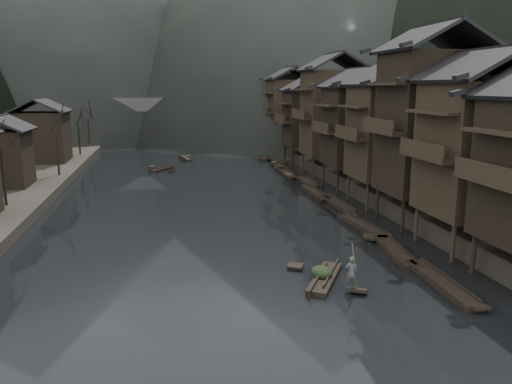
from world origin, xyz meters
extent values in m
plane|color=black|center=(0.00, 0.00, 0.00)|extent=(300.00, 300.00, 0.00)
cube|color=#2D2823|center=(35.00, 40.00, 0.90)|extent=(40.00, 200.00, 1.80)
cylinder|color=black|center=(14.20, -5.60, 1.30)|extent=(0.30, 0.30, 2.90)
cube|color=black|center=(13.30, -8.00, 6.21)|extent=(1.20, 5.70, 0.25)
cylinder|color=black|center=(14.20, -3.40, 1.30)|extent=(0.30, 0.30, 2.90)
cylinder|color=black|center=(14.20, 1.40, 1.30)|extent=(0.30, 0.30, 2.90)
cylinder|color=black|center=(16.95, -3.40, 1.30)|extent=(0.30, 0.30, 2.90)
cylinder|color=black|center=(16.95, 1.40, 1.30)|extent=(0.30, 0.30, 2.90)
cube|color=black|center=(17.30, -1.00, 7.07)|extent=(7.00, 6.00, 8.93)
cube|color=black|center=(13.30, -1.00, 6.62)|extent=(1.20, 5.70, 0.25)
cylinder|color=black|center=(14.20, 3.60, 1.30)|extent=(0.30, 0.30, 2.90)
cylinder|color=black|center=(14.20, 8.40, 1.30)|extent=(0.30, 0.30, 2.90)
cylinder|color=black|center=(16.95, 3.60, 1.30)|extent=(0.30, 0.30, 2.90)
cylinder|color=black|center=(16.95, 8.40, 1.30)|extent=(0.30, 0.30, 2.90)
cube|color=black|center=(17.30, 6.00, 8.25)|extent=(7.00, 6.00, 11.29)
cube|color=black|center=(13.30, 6.00, 7.68)|extent=(1.20, 5.70, 0.25)
cylinder|color=black|center=(14.20, 10.60, 1.30)|extent=(0.30, 0.30, 2.90)
cylinder|color=black|center=(14.20, 15.40, 1.30)|extent=(0.30, 0.30, 2.90)
cylinder|color=black|center=(16.95, 10.60, 1.30)|extent=(0.30, 0.30, 2.90)
cylinder|color=black|center=(16.95, 15.40, 1.30)|extent=(0.30, 0.30, 2.90)
cube|color=black|center=(17.30, 13.00, 6.95)|extent=(7.00, 6.00, 8.70)
cube|color=black|center=(13.30, 13.00, 6.51)|extent=(1.20, 5.70, 0.25)
cylinder|color=black|center=(14.20, 18.60, 1.30)|extent=(0.30, 0.30, 2.90)
cylinder|color=black|center=(14.20, 23.40, 1.30)|extent=(0.30, 0.30, 2.90)
cylinder|color=black|center=(16.95, 18.60, 1.30)|extent=(0.30, 0.30, 2.90)
cylinder|color=black|center=(16.95, 23.40, 1.30)|extent=(0.30, 0.30, 2.90)
cube|color=black|center=(17.30, 21.00, 6.84)|extent=(7.00, 6.00, 8.47)
cube|color=black|center=(13.30, 21.00, 6.41)|extent=(1.20, 5.70, 0.25)
cylinder|color=black|center=(14.20, 27.60, 1.30)|extent=(0.30, 0.30, 2.90)
cylinder|color=black|center=(14.20, 32.40, 1.30)|extent=(0.30, 0.30, 2.90)
cylinder|color=black|center=(16.95, 27.60, 1.30)|extent=(0.30, 0.30, 2.90)
cylinder|color=black|center=(16.95, 32.40, 1.30)|extent=(0.30, 0.30, 2.90)
cube|color=black|center=(17.30, 30.00, 7.87)|extent=(7.00, 6.00, 10.55)
cube|color=black|center=(13.30, 30.00, 7.35)|extent=(1.20, 5.70, 0.25)
cylinder|color=black|center=(14.20, 37.60, 1.30)|extent=(0.30, 0.30, 2.90)
cylinder|color=black|center=(14.20, 42.40, 1.30)|extent=(0.30, 0.30, 2.90)
cylinder|color=black|center=(16.95, 37.60, 1.30)|extent=(0.30, 0.30, 2.90)
cylinder|color=black|center=(16.95, 42.40, 1.30)|extent=(0.30, 0.30, 2.90)
cube|color=black|center=(17.30, 40.00, 6.58)|extent=(7.00, 6.00, 7.95)
cube|color=black|center=(13.30, 40.00, 6.18)|extent=(1.20, 5.70, 0.25)
cylinder|color=black|center=(14.20, 49.60, 1.30)|extent=(0.30, 0.30, 2.90)
cylinder|color=black|center=(14.20, 54.40, 1.30)|extent=(0.30, 0.30, 2.90)
cylinder|color=black|center=(16.95, 49.60, 1.30)|extent=(0.30, 0.30, 2.90)
cylinder|color=black|center=(16.95, 54.40, 1.30)|extent=(0.30, 0.30, 2.90)
cube|color=black|center=(17.30, 52.00, 7.43)|extent=(7.00, 6.00, 9.66)
cube|color=black|center=(13.30, 52.00, 6.95)|extent=(1.20, 5.70, 0.25)
cube|color=black|center=(-20.50, 24.00, 4.10)|extent=(5.00, 5.00, 5.80)
cube|color=black|center=(-20.50, 42.00, 4.60)|extent=(6.50, 6.50, 6.80)
cylinder|color=black|center=(-17.00, 14.76, 3.69)|extent=(0.24, 0.24, 4.99)
cylinder|color=black|center=(-17.00, 30.03, 3.70)|extent=(0.24, 0.24, 4.99)
cylinder|color=black|center=(-17.00, 48.70, 3.36)|extent=(0.24, 0.24, 4.32)
cylinder|color=black|center=(-17.00, 59.59, 3.54)|extent=(0.24, 0.24, 4.69)
cube|color=black|center=(11.39, -6.71, 0.15)|extent=(1.34, 7.27, 0.30)
cube|color=black|center=(11.39, -6.71, 0.33)|extent=(1.39, 7.13, 0.10)
cube|color=black|center=(11.27, -3.24, 0.29)|extent=(0.96, 0.92, 0.36)
cube|color=black|center=(11.50, -10.19, 0.29)|extent=(0.96, 0.92, 0.36)
cube|color=black|center=(11.33, -0.95, 0.15)|extent=(1.94, 6.73, 0.30)
cube|color=black|center=(11.33, -0.95, 0.33)|extent=(1.97, 6.61, 0.10)
cube|color=black|center=(10.93, 2.21, 0.29)|extent=(1.03, 0.93, 0.34)
cube|color=black|center=(11.74, -4.12, 0.29)|extent=(1.03, 0.93, 0.34)
cube|color=black|center=(11.55, 5.03, 0.15)|extent=(1.84, 7.22, 0.30)
cube|color=black|center=(11.55, 5.03, 0.33)|extent=(1.88, 7.08, 0.10)
cube|color=black|center=(11.91, 8.44, 0.29)|extent=(1.02, 0.97, 0.35)
cube|color=black|center=(11.19, 1.62, 0.29)|extent=(1.02, 0.97, 0.35)
cube|color=black|center=(12.16, 12.95, 0.15)|extent=(1.20, 7.00, 0.30)
cube|color=black|center=(12.16, 12.95, 0.33)|extent=(1.25, 6.86, 0.10)
cube|color=black|center=(12.21, 16.30, 0.29)|extent=(0.95, 0.87, 0.35)
cube|color=black|center=(12.11, 9.60, 0.29)|extent=(0.95, 0.87, 0.35)
cube|color=black|center=(11.55, 18.06, 0.15)|extent=(1.23, 6.80, 0.30)
cube|color=black|center=(11.55, 18.06, 0.33)|extent=(1.28, 6.66, 0.10)
cube|color=black|center=(11.61, 21.31, 0.29)|extent=(0.95, 0.85, 0.35)
cube|color=black|center=(11.48, 14.80, 0.29)|extent=(0.95, 0.85, 0.35)
cube|color=black|center=(12.48, 24.02, 0.15)|extent=(1.42, 5.93, 0.30)
cube|color=black|center=(12.48, 24.02, 0.33)|extent=(1.47, 5.82, 0.10)
cube|color=black|center=(12.32, 26.84, 0.29)|extent=(0.97, 0.78, 0.32)
cube|color=black|center=(12.63, 21.20, 0.29)|extent=(0.97, 0.78, 0.32)
cube|color=black|center=(11.55, 31.02, 0.15)|extent=(1.48, 7.74, 0.30)
cube|color=black|center=(11.55, 31.02, 0.33)|extent=(1.53, 7.59, 0.10)
cube|color=black|center=(11.37, 34.70, 0.29)|extent=(0.98, 0.99, 0.37)
cube|color=black|center=(11.74, 27.33, 0.29)|extent=(0.98, 0.99, 0.37)
cube|color=black|center=(11.92, 36.74, 0.15)|extent=(1.13, 6.43, 0.30)
cube|color=black|center=(11.92, 36.74, 0.33)|extent=(1.18, 6.30, 0.10)
cube|color=black|center=(11.90, 39.82, 0.29)|extent=(0.94, 0.80, 0.34)
cube|color=black|center=(11.93, 33.66, 0.29)|extent=(0.94, 0.80, 0.34)
cube|color=black|center=(12.72, 42.22, 0.15)|extent=(2.04, 7.35, 0.30)
cube|color=black|center=(12.72, 42.22, 0.33)|extent=(2.08, 7.21, 0.10)
cube|color=black|center=(13.18, 45.67, 0.29)|extent=(1.04, 1.01, 0.36)
cube|color=black|center=(12.26, 38.76, 0.29)|extent=(1.04, 1.01, 0.36)
cube|color=black|center=(11.54, 46.82, 0.15)|extent=(1.92, 7.70, 0.30)
cube|color=black|center=(11.54, 46.82, 0.33)|extent=(1.96, 7.55, 0.10)
cube|color=black|center=(11.15, 50.46, 0.29)|extent=(1.03, 1.03, 0.37)
cube|color=black|center=(11.94, 43.18, 0.29)|extent=(1.03, 1.03, 0.37)
cube|color=black|center=(-4.39, 37.18, 0.15)|extent=(3.49, 4.27, 0.30)
cube|color=black|center=(-4.39, 37.18, 0.33)|extent=(3.47, 4.23, 0.10)
cube|color=black|center=(-5.67, 38.95, 0.29)|extent=(1.02, 0.96, 0.29)
cube|color=black|center=(-3.10, 35.41, 0.29)|extent=(1.02, 0.96, 0.29)
cube|color=black|center=(-0.73, 46.88, 0.15)|extent=(1.94, 4.87, 0.30)
cube|color=black|center=(-0.73, 46.88, 0.33)|extent=(1.97, 4.79, 0.10)
cube|color=black|center=(-0.27, 49.12, 0.29)|extent=(0.95, 0.76, 0.30)
cube|color=black|center=(-1.19, 44.64, 0.29)|extent=(0.95, 0.76, 0.30)
cube|color=#4C4C4F|center=(0.00, 72.00, 7.20)|extent=(40.00, 6.00, 1.60)
cube|color=#4C4C4F|center=(0.00, 69.30, 8.50)|extent=(40.00, 0.50, 1.00)
cube|color=#4C4C4F|center=(0.00, 74.70, 8.50)|extent=(40.00, 0.50, 1.00)
cube|color=#4C4C4F|center=(-14.00, 72.00, 3.20)|extent=(3.20, 6.00, 6.40)
cube|color=#4C4C4F|center=(-4.50, 72.00, 3.20)|extent=(3.20, 6.00, 6.40)
cube|color=#4C4C4F|center=(4.50, 72.00, 3.20)|extent=(3.20, 6.00, 6.40)
cube|color=#4C4C4F|center=(14.00, 72.00, 3.20)|extent=(3.20, 6.00, 6.40)
cube|color=black|center=(5.08, -4.93, 0.15)|extent=(3.51, 5.01, 0.30)
cube|color=black|center=(5.08, -4.93, 0.33)|extent=(3.51, 4.95, 0.10)
cube|color=black|center=(3.86, -2.79, 0.29)|extent=(1.14, 1.03, 0.30)
cube|color=black|center=(6.30, -7.07, 0.29)|extent=(1.14, 1.03, 0.30)
ellipsoid|color=black|center=(4.96, -4.71, 0.81)|extent=(1.23, 1.61, 0.74)
imported|color=#535255|center=(6.05, -6.63, 1.35)|extent=(0.77, 0.63, 1.82)
cylinder|color=#8C7A51|center=(6.25, -6.63, 3.98)|extent=(1.09, 1.49, 3.42)
camera|label=1|loc=(-3.92, -31.39, 11.24)|focal=35.00mm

